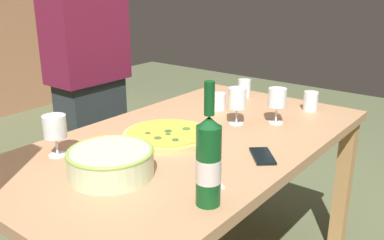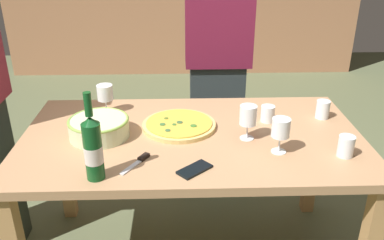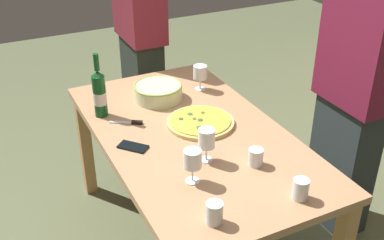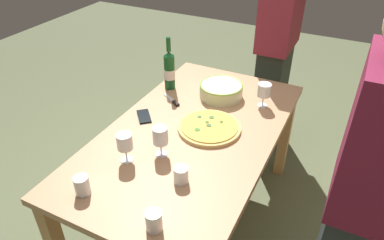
# 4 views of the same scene
# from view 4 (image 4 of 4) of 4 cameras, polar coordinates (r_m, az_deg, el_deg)

# --- Properties ---
(ground_plane) EXTENTS (8.00, 8.00, 0.00)m
(ground_plane) POSITION_cam_4_polar(r_m,az_deg,el_deg) (2.50, 0.00, -15.87)
(ground_plane) COLOR #5C6444
(dining_table) EXTENTS (1.60, 0.90, 0.75)m
(dining_table) POSITION_cam_4_polar(r_m,az_deg,el_deg) (2.05, 0.00, -3.90)
(dining_table) COLOR tan
(dining_table) RESTS_ON ground
(pizza) EXTENTS (0.36, 0.36, 0.03)m
(pizza) POSITION_cam_4_polar(r_m,az_deg,el_deg) (2.00, 2.80, -1.18)
(pizza) COLOR #DBBB6B
(pizza) RESTS_ON dining_table
(serving_bowl) EXTENTS (0.28, 0.28, 0.09)m
(serving_bowl) POSITION_cam_4_polar(r_m,az_deg,el_deg) (2.30, 4.71, 4.88)
(serving_bowl) COLOR beige
(serving_bowl) RESTS_ON dining_table
(wine_bottle) EXTENTS (0.07, 0.07, 0.36)m
(wine_bottle) POSITION_cam_4_polar(r_m,az_deg,el_deg) (2.36, -3.66, 8.07)
(wine_bottle) COLOR #114A1E
(wine_bottle) RESTS_ON dining_table
(wine_glass_near_pizza) EXTENTS (0.08, 0.08, 0.16)m
(wine_glass_near_pizza) POSITION_cam_4_polar(r_m,az_deg,el_deg) (1.77, -5.13, -2.72)
(wine_glass_near_pizza) COLOR white
(wine_glass_near_pizza) RESTS_ON dining_table
(wine_glass_by_bottle) EXTENTS (0.08, 0.08, 0.15)m
(wine_glass_by_bottle) POSITION_cam_4_polar(r_m,az_deg,el_deg) (2.21, 11.56, 4.69)
(wine_glass_by_bottle) COLOR white
(wine_glass_by_bottle) RESTS_ON dining_table
(wine_glass_far_left) EXTENTS (0.08, 0.08, 0.16)m
(wine_glass_far_left) POSITION_cam_4_polar(r_m,az_deg,el_deg) (1.75, -10.80, -3.54)
(wine_glass_far_left) COLOR white
(wine_glass_far_left) RESTS_ON dining_table
(cup_amber) EXTENTS (0.07, 0.07, 0.09)m
(cup_amber) POSITION_cam_4_polar(r_m,az_deg,el_deg) (1.47, -6.17, -15.87)
(cup_amber) COLOR white
(cup_amber) RESTS_ON dining_table
(cup_ceramic) EXTENTS (0.07, 0.07, 0.08)m
(cup_ceramic) POSITION_cam_4_polar(r_m,az_deg,el_deg) (1.65, -1.79, -8.83)
(cup_ceramic) COLOR white
(cup_ceramic) RESTS_ON dining_table
(cup_spare) EXTENTS (0.07, 0.07, 0.09)m
(cup_spare) POSITION_cam_4_polar(r_m,az_deg,el_deg) (1.67, -17.31, -10.04)
(cup_spare) COLOR white
(cup_spare) RESTS_ON dining_table
(cell_phone) EXTENTS (0.15, 0.15, 0.01)m
(cell_phone) POSITION_cam_4_polar(r_m,az_deg,el_deg) (2.12, -7.77, 0.57)
(cell_phone) COLOR black
(cell_phone) RESTS_ON dining_table
(pizza_knife) EXTENTS (0.11, 0.16, 0.02)m
(pizza_knife) POSITION_cam_4_polar(r_m,az_deg,el_deg) (2.26, -3.06, 3.05)
(pizza_knife) COLOR silver
(pizza_knife) RESTS_ON dining_table
(person_host) EXTENTS (0.44, 0.24, 1.76)m
(person_host) POSITION_cam_4_polar(r_m,az_deg,el_deg) (2.83, 13.61, 12.00)
(person_host) COLOR #262E27
(person_host) RESTS_ON ground
(person_guest_left) EXTENTS (0.42, 0.24, 1.66)m
(person_guest_left) POSITION_cam_4_polar(r_m,az_deg,el_deg) (1.65, 25.57, -10.57)
(person_guest_left) COLOR #2A3335
(person_guest_left) RESTS_ON ground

